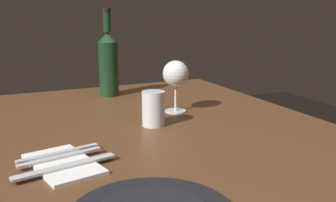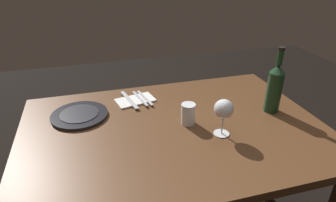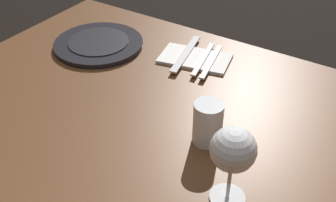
{
  "view_description": "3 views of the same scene",
  "coord_description": "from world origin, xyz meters",
  "px_view_note": "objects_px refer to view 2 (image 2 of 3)",
  "views": [
    {
      "loc": [
        0.89,
        -0.41,
        1.06
      ],
      "look_at": [
        -0.0,
        0.0,
        0.82
      ],
      "focal_mm": 42.3,
      "sensor_mm": 36.0,
      "label": 1
    },
    {
      "loc": [
        0.32,
        1.03,
        1.43
      ],
      "look_at": [
        0.01,
        -0.07,
        0.83
      ],
      "focal_mm": 31.4,
      "sensor_mm": 36.0,
      "label": 2
    },
    {
      "loc": [
        -0.36,
        0.59,
        1.33
      ],
      "look_at": [
        0.01,
        0.02,
        0.83
      ],
      "focal_mm": 44.76,
      "sensor_mm": 36.0,
      "label": 3
    }
  ],
  "objects_px": {
    "table_knife": "(129,100)",
    "water_tumbler": "(188,115)",
    "wine_glass_left": "(224,110)",
    "wine_bottle": "(275,87)",
    "fork_outer": "(145,98)",
    "folded_napkin": "(135,100)",
    "fork_inner": "(140,98)",
    "dinner_plate": "(80,115)"
  },
  "relations": [
    {
      "from": "table_knife",
      "to": "water_tumbler",
      "type": "bearing_deg",
      "value": 128.06
    },
    {
      "from": "wine_glass_left",
      "to": "wine_bottle",
      "type": "height_order",
      "value": "wine_bottle"
    },
    {
      "from": "water_tumbler",
      "to": "table_knife",
      "type": "distance_m",
      "value": 0.35
    },
    {
      "from": "fork_outer",
      "to": "folded_napkin",
      "type": "bearing_deg",
      "value": 0.0
    },
    {
      "from": "wine_glass_left",
      "to": "wine_bottle",
      "type": "distance_m",
      "value": 0.33
    },
    {
      "from": "fork_inner",
      "to": "water_tumbler",
      "type": "bearing_deg",
      "value": 120.27
    },
    {
      "from": "fork_outer",
      "to": "wine_bottle",
      "type": "bearing_deg",
      "value": 153.63
    },
    {
      "from": "fork_inner",
      "to": "dinner_plate",
      "type": "bearing_deg",
      "value": 15.7
    },
    {
      "from": "wine_glass_left",
      "to": "fork_outer",
      "type": "bearing_deg",
      "value": -58.4
    },
    {
      "from": "dinner_plate",
      "to": "fork_outer",
      "type": "bearing_deg",
      "value": -165.46
    },
    {
      "from": "fork_inner",
      "to": "fork_outer",
      "type": "xyz_separation_m",
      "value": [
        -0.02,
        0.0,
        0.0
      ]
    },
    {
      "from": "water_tumbler",
      "to": "folded_napkin",
      "type": "distance_m",
      "value": 0.34
    },
    {
      "from": "water_tumbler",
      "to": "fork_outer",
      "type": "height_order",
      "value": "water_tumbler"
    },
    {
      "from": "folded_napkin",
      "to": "fork_inner",
      "type": "distance_m",
      "value": 0.03
    },
    {
      "from": "dinner_plate",
      "to": "folded_napkin",
      "type": "bearing_deg",
      "value": -162.95
    },
    {
      "from": "wine_bottle",
      "to": "fork_outer",
      "type": "relative_size",
      "value": 1.74
    },
    {
      "from": "water_tumbler",
      "to": "fork_inner",
      "type": "relative_size",
      "value": 0.53
    },
    {
      "from": "dinner_plate",
      "to": "wine_bottle",
      "type": "bearing_deg",
      "value": 167.76
    },
    {
      "from": "wine_glass_left",
      "to": "fork_inner",
      "type": "bearing_deg",
      "value": -55.84
    },
    {
      "from": "dinner_plate",
      "to": "fork_inner",
      "type": "bearing_deg",
      "value": -164.3
    },
    {
      "from": "wine_bottle",
      "to": "fork_inner",
      "type": "relative_size",
      "value": 1.74
    },
    {
      "from": "table_knife",
      "to": "dinner_plate",
      "type": "bearing_deg",
      "value": 19.01
    },
    {
      "from": "wine_bottle",
      "to": "table_knife",
      "type": "bearing_deg",
      "value": -23.42
    },
    {
      "from": "folded_napkin",
      "to": "fork_outer",
      "type": "height_order",
      "value": "fork_outer"
    },
    {
      "from": "dinner_plate",
      "to": "fork_outer",
      "type": "distance_m",
      "value": 0.33
    },
    {
      "from": "wine_glass_left",
      "to": "table_knife",
      "type": "bearing_deg",
      "value": -50.71
    },
    {
      "from": "folded_napkin",
      "to": "fork_outer",
      "type": "distance_m",
      "value": 0.05
    },
    {
      "from": "wine_glass_left",
      "to": "fork_outer",
      "type": "height_order",
      "value": "wine_glass_left"
    },
    {
      "from": "wine_bottle",
      "to": "fork_outer",
      "type": "xyz_separation_m",
      "value": [
        0.55,
        -0.27,
        -0.11
      ]
    },
    {
      "from": "wine_bottle",
      "to": "water_tumbler",
      "type": "bearing_deg",
      "value": 0.24
    },
    {
      "from": "dinner_plate",
      "to": "folded_napkin",
      "type": "relative_size",
      "value": 1.23
    },
    {
      "from": "wine_glass_left",
      "to": "folded_napkin",
      "type": "bearing_deg",
      "value": -53.42
    },
    {
      "from": "table_knife",
      "to": "wine_glass_left",
      "type": "bearing_deg",
      "value": 129.29
    },
    {
      "from": "water_tumbler",
      "to": "dinner_plate",
      "type": "height_order",
      "value": "water_tumbler"
    },
    {
      "from": "folded_napkin",
      "to": "fork_outer",
      "type": "xyz_separation_m",
      "value": [
        -0.05,
        0.0,
        0.01
      ]
    },
    {
      "from": "wine_bottle",
      "to": "dinner_plate",
      "type": "xyz_separation_m",
      "value": [
        0.88,
        -0.19,
        -0.11
      ]
    },
    {
      "from": "folded_napkin",
      "to": "wine_glass_left",
      "type": "bearing_deg",
      "value": 126.58
    },
    {
      "from": "dinner_plate",
      "to": "table_knife",
      "type": "height_order",
      "value": "dinner_plate"
    },
    {
      "from": "wine_glass_left",
      "to": "folded_napkin",
      "type": "distance_m",
      "value": 0.5
    },
    {
      "from": "folded_napkin",
      "to": "fork_inner",
      "type": "relative_size",
      "value": 1.17
    },
    {
      "from": "wine_glass_left",
      "to": "dinner_plate",
      "type": "relative_size",
      "value": 0.62
    },
    {
      "from": "wine_glass_left",
      "to": "water_tumbler",
      "type": "height_order",
      "value": "wine_glass_left"
    }
  ]
}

